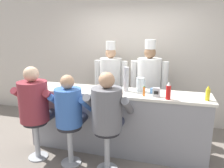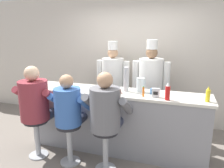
% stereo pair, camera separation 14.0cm
% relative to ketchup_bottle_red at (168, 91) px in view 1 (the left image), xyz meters
% --- Properties ---
extents(ground_plane, '(20.00, 20.00, 0.00)m').
position_rel_ketchup_bottle_red_xyz_m(ground_plane, '(-0.82, -0.08, -1.15)').
color(ground_plane, slate).
extents(wall_back, '(10.00, 0.06, 2.70)m').
position_rel_ketchup_bottle_red_xyz_m(wall_back, '(-0.82, 1.61, 0.20)').
color(wall_back, beige).
rests_on(wall_back, ground_plane).
extents(diner_counter, '(2.95, 0.59, 1.03)m').
position_rel_ketchup_bottle_red_xyz_m(diner_counter, '(-0.82, 0.22, -0.63)').
color(diner_counter, gray).
rests_on(diner_counter, ground_plane).
extents(ketchup_bottle_red, '(0.07, 0.07, 0.26)m').
position_rel_ketchup_bottle_red_xyz_m(ketchup_bottle_red, '(0.00, 0.00, 0.00)').
color(ketchup_bottle_red, red).
rests_on(ketchup_bottle_red, diner_counter).
extents(mustard_bottle_yellow, '(0.06, 0.06, 0.21)m').
position_rel_ketchup_bottle_red_xyz_m(mustard_bottle_yellow, '(0.53, 0.09, -0.02)').
color(mustard_bottle_yellow, yellow).
rests_on(mustard_bottle_yellow, diner_counter).
extents(hot_sauce_bottle_orange, '(0.03, 0.03, 0.15)m').
position_rel_ketchup_bottle_red_xyz_m(hot_sauce_bottle_orange, '(-0.35, 0.06, -0.05)').
color(hot_sauce_bottle_orange, orange).
rests_on(hot_sauce_bottle_orange, diner_counter).
extents(water_pitcher_clear, '(0.15, 0.13, 0.22)m').
position_rel_ketchup_bottle_red_xyz_m(water_pitcher_clear, '(-0.44, 0.31, -0.01)').
color(water_pitcher_clear, silver).
rests_on(water_pitcher_clear, diner_counter).
extents(breakfast_plate, '(0.27, 0.27, 0.05)m').
position_rel_ketchup_bottle_red_xyz_m(breakfast_plate, '(-1.76, 0.25, -0.10)').
color(breakfast_plate, white).
rests_on(breakfast_plate, diner_counter).
extents(cereal_bowl, '(0.13, 0.13, 0.05)m').
position_rel_ketchup_bottle_red_xyz_m(cereal_bowl, '(-0.77, 0.12, -0.09)').
color(cereal_bowl, '#B24C47').
rests_on(cereal_bowl, diner_counter).
extents(coffee_mug_tan, '(0.13, 0.09, 0.09)m').
position_rel_ketchup_bottle_red_xyz_m(coffee_mug_tan, '(-1.08, 0.20, -0.08)').
color(coffee_mug_tan, beige).
rests_on(coffee_mug_tan, diner_counter).
extents(coffee_mug_blue, '(0.13, 0.09, 0.08)m').
position_rel_ketchup_bottle_red_xyz_m(coffee_mug_blue, '(-0.23, 0.24, -0.08)').
color(coffee_mug_blue, '#4C7AB2').
rests_on(coffee_mug_blue, diner_counter).
extents(cup_stack_steel, '(0.09, 0.09, 0.39)m').
position_rel_ketchup_bottle_red_xyz_m(cup_stack_steel, '(-0.67, 0.26, 0.08)').
color(cup_stack_steel, '#B7BABF').
rests_on(cup_stack_steel, diner_counter).
extents(napkin_dispenser_chrome, '(0.11, 0.07, 0.13)m').
position_rel_ketchup_bottle_red_xyz_m(napkin_dispenser_chrome, '(-0.17, 0.08, -0.05)').
color(napkin_dispenser_chrome, silver).
rests_on(napkin_dispenser_chrome, diner_counter).
extents(diner_seated_maroon, '(0.66, 0.65, 1.47)m').
position_rel_ketchup_bottle_red_xyz_m(diner_seated_maroon, '(-1.95, -0.34, -0.25)').
color(diner_seated_maroon, '#B2B5BA').
rests_on(diner_seated_maroon, ground_plane).
extents(diner_seated_blue, '(0.59, 0.58, 1.38)m').
position_rel_ketchup_bottle_red_xyz_m(diner_seated_blue, '(-1.37, -0.35, -0.30)').
color(diner_seated_blue, '#B2B5BA').
rests_on(diner_seated_blue, ground_plane).
extents(diner_seated_grey, '(0.64, 0.63, 1.45)m').
position_rel_ketchup_bottle_red_xyz_m(diner_seated_grey, '(-0.79, -0.34, -0.26)').
color(diner_seated_grey, '#B2B5BA').
rests_on(diner_seated_grey, ground_plane).
extents(cook_in_whites_near, '(0.69, 0.44, 1.78)m').
position_rel_ketchup_bottle_red_xyz_m(cook_in_whites_near, '(-1.19, 1.17, -0.17)').
color(cook_in_whites_near, '#232328').
rests_on(cook_in_whites_near, ground_plane).
extents(cook_in_whites_far, '(0.71, 0.46, 1.82)m').
position_rel_ketchup_bottle_red_xyz_m(cook_in_whites_far, '(-0.39, 1.05, -0.15)').
color(cook_in_whites_far, '#232328').
rests_on(cook_in_whites_far, ground_plane).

